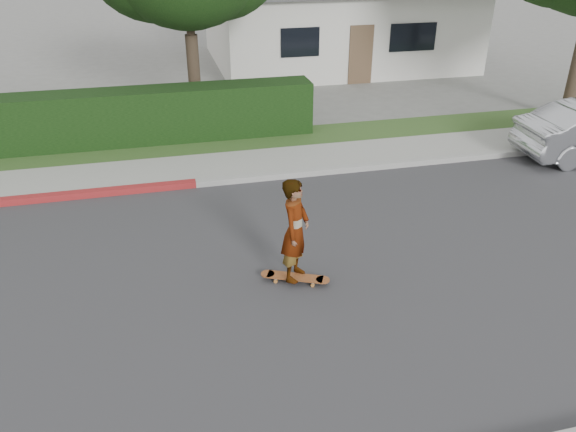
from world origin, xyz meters
name	(u,v)px	position (x,y,z in m)	size (l,w,h in m)	color
ground	(157,295)	(0.00, 0.00, 0.00)	(120.00, 120.00, 0.00)	slate
road	(157,295)	(0.00, 0.00, 0.01)	(60.00, 8.00, 0.01)	#2D2D30
curb_far	(151,188)	(0.00, 4.10, 0.07)	(60.00, 0.20, 0.15)	#9E9E99
sidewalk_far	(150,173)	(0.00, 5.00, 0.06)	(60.00, 1.60, 0.12)	gray
planting_strip	(149,150)	(0.00, 6.60, 0.05)	(60.00, 1.60, 0.10)	#2D4C1E
hedge	(25,126)	(-3.00, 7.20, 0.75)	(15.00, 1.00, 1.50)	black
house	(334,10)	(8.00, 16.00, 2.10)	(10.60, 8.60, 4.30)	beige
skateboard	(295,277)	(2.26, -0.16, 0.10)	(1.15, 0.69, 0.11)	#BF7834
skateboarder	(295,230)	(2.26, -0.16, 1.00)	(0.64, 0.42, 1.76)	white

